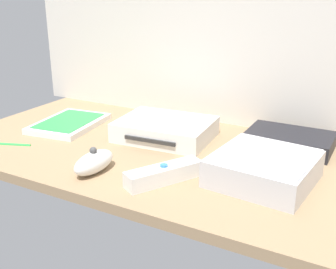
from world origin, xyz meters
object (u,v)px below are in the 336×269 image
at_px(game_console, 165,129).
at_px(stylus_pen, 11,143).
at_px(game_case, 69,123).
at_px(remote_wand, 164,174).
at_px(mini_computer, 264,168).
at_px(network_router, 289,140).
at_px(remote_nunchuk, 94,162).

height_order(game_console, stylus_pen, game_console).
relative_size(game_console, game_case, 1.08).
bearing_deg(remote_wand, mini_computer, 58.66).
bearing_deg(game_console, stylus_pen, -148.90).
height_order(game_console, remote_wand, game_console).
height_order(mini_computer, network_router, mini_computer).
distance_m(game_console, mini_computer, 0.29).
bearing_deg(remote_nunchuk, remote_wand, 13.71).
bearing_deg(game_case, stylus_pen, -106.51).
bearing_deg(stylus_pen, remote_wand, 0.62).
relative_size(game_case, remote_nunchuk, 2.02).
bearing_deg(network_router, game_console, -163.94).
bearing_deg(network_router, stylus_pen, -153.06).
xyz_separation_m(game_console, game_case, (-0.25, -0.04, -0.01)).
distance_m(mini_computer, network_router, 0.19).
xyz_separation_m(network_router, remote_nunchuk, (-0.29, -0.30, 0.00)).
xyz_separation_m(game_case, network_router, (0.52, 0.12, 0.01)).
xyz_separation_m(remote_wand, remote_nunchuk, (-0.14, -0.03, 0.01)).
relative_size(mini_computer, remote_wand, 1.25).
distance_m(game_case, remote_wand, 0.40).
bearing_deg(mini_computer, network_router, 89.74).
distance_m(network_router, remote_nunchuk, 0.42).
distance_m(mini_computer, remote_wand, 0.18).
bearing_deg(remote_nunchuk, network_router, 48.30).
xyz_separation_m(network_router, remote_wand, (-0.16, -0.28, -0.00)).
height_order(mini_computer, game_case, mini_computer).
distance_m(game_console, game_case, 0.26).
distance_m(game_case, network_router, 0.53).
xyz_separation_m(game_case, remote_nunchuk, (0.23, -0.19, 0.01)).
height_order(remote_wand, stylus_pen, remote_wand).
xyz_separation_m(mini_computer, network_router, (0.00, 0.19, -0.01)).
relative_size(mini_computer, remote_nunchuk, 1.81).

